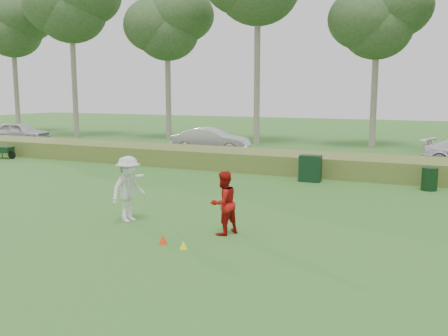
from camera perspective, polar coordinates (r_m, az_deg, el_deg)
The scene contains 16 objects.
ground at distance 13.66m, azimuth -7.00°, elevation -7.75°, with size 120.00×120.00×0.00m, color #2C6722.
reed_strip at distance 24.39m, azimuth 7.78°, elevation 0.64°, with size 80.00×3.00×0.90m, color #566829.
park_road at distance 29.23m, azimuth 10.58°, elevation 1.08°, with size 80.00×6.00×0.06m, color #2D2D2D.
tree_0 at distance 50.94m, azimuth -23.04°, elevation 14.69°, with size 6.76×6.76×13.00m.
tree_1 at distance 44.66m, azimuth -17.10°, elevation 17.39°, with size 7.54×7.54×14.50m.
tree_2 at distance 41.20m, azimuth -6.52°, elevation 15.84°, with size 6.50×6.50×12.00m.
tree_4 at distance 36.30m, azimuth 17.13°, elevation 15.88°, with size 6.24×6.24×11.50m.
player_white at distance 15.12m, azimuth -10.87°, elevation -2.37°, with size 1.02×1.39×1.97m.
player_red at distance 13.54m, azimuth -0.06°, elevation -4.02°, with size 0.85×0.66×1.74m, color #AA120E.
cone_orange at distance 12.96m, azimuth -6.99°, elevation -8.10°, with size 0.22×0.22×0.24m, color #FB3A0D.
cone_yellow at distance 12.52m, azimuth -4.66°, elevation -8.73°, with size 0.20×0.20×0.22m, color #FFF71A.
utility_cabinet at distance 21.82m, azimuth 9.83°, elevation -0.05°, with size 0.91×0.57×1.14m, color black.
trash_bin at distance 21.18m, azimuth 22.43°, elevation -1.16°, with size 0.61×0.61×0.91m, color black.
wheelbarrow at distance 31.59m, azimuth -23.84°, elevation 1.90°, with size 1.42×0.79×0.69m.
car_left at distance 40.71m, azimuth -22.26°, elevation 3.82°, with size 1.78×4.43×1.51m, color silver.
car_mid at distance 30.70m, azimuth -1.51°, elevation 3.13°, with size 1.67×4.78×1.57m, color silver.
Camera 1 is at (6.87, -11.16, 3.87)m, focal length 40.00 mm.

